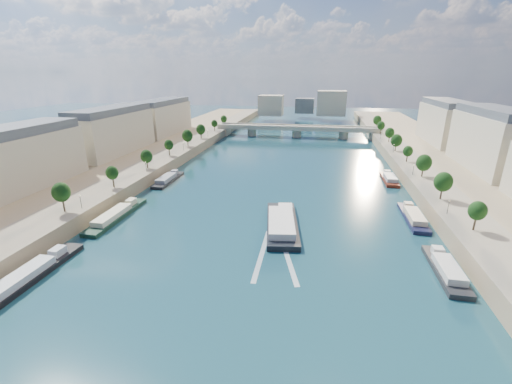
% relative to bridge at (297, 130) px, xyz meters
% --- Properties ---
extents(ground, '(700.00, 700.00, 0.00)m').
position_rel_bridge_xyz_m(ground, '(0.00, -127.97, -5.08)').
color(ground, '#0D2E3D').
rests_on(ground, ground).
extents(quay_left, '(44.00, 520.00, 5.00)m').
position_rel_bridge_xyz_m(quay_left, '(-72.00, -127.97, -2.58)').
color(quay_left, '#9E8460').
rests_on(quay_left, ground).
extents(quay_right, '(44.00, 520.00, 5.00)m').
position_rel_bridge_xyz_m(quay_right, '(72.00, -127.97, -2.58)').
color(quay_right, '#9E8460').
rests_on(quay_right, ground).
extents(pave_left, '(14.00, 520.00, 0.10)m').
position_rel_bridge_xyz_m(pave_left, '(-57.00, -127.97, -0.03)').
color(pave_left, gray).
rests_on(pave_left, quay_left).
extents(pave_right, '(14.00, 520.00, 0.10)m').
position_rel_bridge_xyz_m(pave_right, '(57.00, -127.97, -0.03)').
color(pave_right, gray).
rests_on(pave_right, quay_right).
extents(trees_left, '(4.80, 268.80, 8.26)m').
position_rel_bridge_xyz_m(trees_left, '(-55.00, -125.97, 5.39)').
color(trees_left, '#382B1E').
rests_on(trees_left, ground).
extents(trees_right, '(4.80, 268.80, 8.26)m').
position_rel_bridge_xyz_m(trees_right, '(55.00, -117.97, 5.39)').
color(trees_right, '#382B1E').
rests_on(trees_right, ground).
extents(lamps_left, '(0.36, 200.36, 4.28)m').
position_rel_bridge_xyz_m(lamps_left, '(-52.50, -137.97, 2.70)').
color(lamps_left, black).
rests_on(lamps_left, ground).
extents(lamps_right, '(0.36, 200.36, 4.28)m').
position_rel_bridge_xyz_m(lamps_right, '(52.50, -122.97, 2.70)').
color(lamps_right, black).
rests_on(lamps_right, ground).
extents(buildings_left, '(16.00, 226.00, 23.20)m').
position_rel_bridge_xyz_m(buildings_left, '(-85.00, -115.97, 11.37)').
color(buildings_left, beige).
rests_on(buildings_left, ground).
extents(skyline, '(79.00, 42.00, 22.00)m').
position_rel_bridge_xyz_m(skyline, '(3.19, 91.55, 9.57)').
color(skyline, beige).
rests_on(skyline, ground).
extents(bridge, '(112.00, 12.00, 8.15)m').
position_rel_bridge_xyz_m(bridge, '(0.00, 0.00, 0.00)').
color(bridge, '#C1B79E').
rests_on(bridge, ground).
extents(tour_barge, '(12.96, 31.53, 4.15)m').
position_rel_bridge_xyz_m(tour_barge, '(6.14, -149.48, -3.87)').
color(tour_barge, black).
rests_on(tour_barge, ground).
extents(wake, '(11.20, 26.02, 0.04)m').
position_rel_bridge_xyz_m(wake, '(6.14, -166.00, -5.06)').
color(wake, silver).
rests_on(wake, ground).
extents(moored_barges_left, '(5.00, 158.14, 3.60)m').
position_rel_bridge_xyz_m(moored_barges_left, '(-45.50, -183.69, -4.24)').
color(moored_barges_left, '#192437').
rests_on(moored_barges_left, ground).
extents(moored_barges_right, '(5.00, 166.10, 3.60)m').
position_rel_bridge_xyz_m(moored_barges_right, '(45.50, -170.84, -4.24)').
color(moored_barges_right, black).
rests_on(moored_barges_right, ground).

